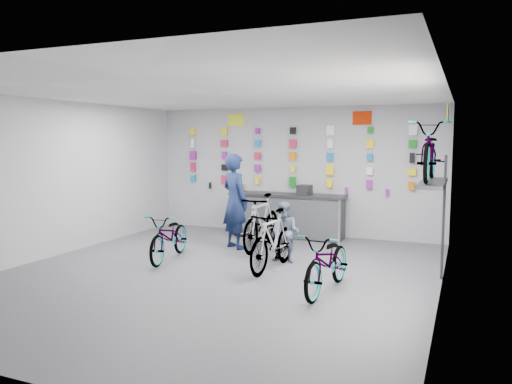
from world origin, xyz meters
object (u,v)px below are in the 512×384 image
at_px(bike_left, 170,236).
at_px(bike_right, 328,262).
at_px(bike_service, 262,222).
at_px(clerk, 235,201).
at_px(counter, 287,216).
at_px(customer, 285,232).
at_px(bike_center, 273,240).

distance_m(bike_left, bike_right, 3.33).
distance_m(bike_service, clerk, 0.70).
distance_m(counter, customer, 2.44).
xyz_separation_m(bike_left, customer, (2.06, 0.65, 0.12)).
bearing_deg(bike_service, counter, 88.72).
height_order(bike_left, bike_service, bike_service).
bearing_deg(bike_service, bike_center, -61.27).
distance_m(bike_right, bike_service, 3.05).
bearing_deg(bike_right, customer, 133.21).
xyz_separation_m(bike_left, bike_right, (3.24, -0.80, 0.01)).
bearing_deg(bike_right, counter, 121.75).
relative_size(bike_center, bike_service, 0.92).
height_order(bike_center, bike_service, bike_service).
bearing_deg(customer, bike_right, -47.44).
relative_size(counter, bike_right, 1.56).
bearing_deg(bike_center, bike_left, -174.09).
relative_size(bike_left, bike_right, 0.97).
bearing_deg(customer, bike_service, 137.42).
distance_m(clerk, customer, 1.62).
bearing_deg(counter, bike_right, -62.45).
relative_size(bike_service, customer, 1.68).
bearing_deg(bike_center, clerk, 139.22).
height_order(bike_service, clerk, clerk).
bearing_deg(bike_left, customer, 7.13).
height_order(counter, clerk, clerk).
bearing_deg(bike_left, counter, 56.28).
bearing_deg(bike_right, clerk, 143.33).
height_order(bike_left, bike_right, bike_right).
relative_size(counter, clerk, 1.38).
xyz_separation_m(clerk, customer, (1.37, -0.75, -0.42)).
bearing_deg(customer, bike_center, -88.63).
bearing_deg(bike_center, counter, 108.69).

